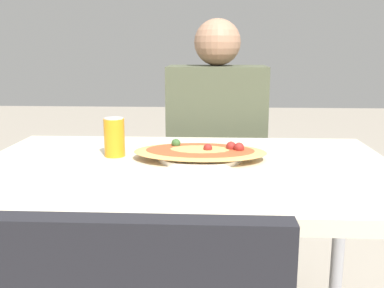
{
  "coord_description": "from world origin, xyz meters",
  "views": [
    {
      "loc": [
        0.09,
        -1.3,
        1.11
      ],
      "look_at": [
        0.02,
        0.02,
        0.82
      ],
      "focal_mm": 42.0,
      "sensor_mm": 36.0,
      "label": 1
    }
  ],
  "objects_px": {
    "soda_can": "(114,137)",
    "pizza_main": "(201,153)",
    "chair_far_seated": "(216,172)",
    "dining_table": "(184,189)",
    "person_seated": "(216,136)"
  },
  "relations": [
    {
      "from": "person_seated",
      "to": "soda_can",
      "type": "bearing_deg",
      "value": 58.27
    },
    {
      "from": "chair_far_seated",
      "to": "person_seated",
      "type": "bearing_deg",
      "value": 90.0
    },
    {
      "from": "chair_far_seated",
      "to": "person_seated",
      "type": "distance_m",
      "value": 0.23
    },
    {
      "from": "soda_can",
      "to": "pizza_main",
      "type": "bearing_deg",
      "value": -6.01
    },
    {
      "from": "chair_far_seated",
      "to": "pizza_main",
      "type": "relative_size",
      "value": 2.21
    },
    {
      "from": "person_seated",
      "to": "pizza_main",
      "type": "height_order",
      "value": "person_seated"
    },
    {
      "from": "chair_far_seated",
      "to": "pizza_main",
      "type": "height_order",
      "value": "chair_far_seated"
    },
    {
      "from": "dining_table",
      "to": "pizza_main",
      "type": "bearing_deg",
      "value": 56.65
    },
    {
      "from": "pizza_main",
      "to": "soda_can",
      "type": "distance_m",
      "value": 0.28
    },
    {
      "from": "person_seated",
      "to": "soda_can",
      "type": "height_order",
      "value": "person_seated"
    },
    {
      "from": "chair_far_seated",
      "to": "soda_can",
      "type": "bearing_deg",
      "value": 63.06
    },
    {
      "from": "dining_table",
      "to": "person_seated",
      "type": "distance_m",
      "value": 0.65
    },
    {
      "from": "chair_far_seated",
      "to": "pizza_main",
      "type": "distance_m",
      "value": 0.73
    },
    {
      "from": "chair_far_seated",
      "to": "dining_table",
      "type": "bearing_deg",
      "value": 82.49
    },
    {
      "from": "dining_table",
      "to": "chair_far_seated",
      "type": "xyz_separation_m",
      "value": [
        0.1,
        0.75,
        -0.16
      ]
    }
  ]
}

